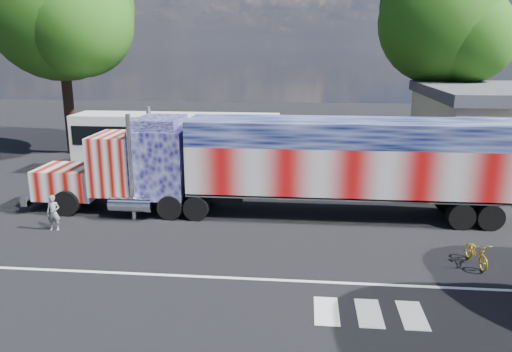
# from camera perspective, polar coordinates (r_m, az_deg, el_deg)

# --- Properties ---
(ground) EXTENTS (100.00, 100.00, 0.00)m
(ground) POSITION_cam_1_polar(r_m,az_deg,el_deg) (19.33, -0.88, -7.71)
(ground) COLOR black
(lane_markings) EXTENTS (30.00, 2.67, 0.01)m
(lane_markings) POSITION_cam_1_polar(r_m,az_deg,el_deg) (15.80, 3.85, -13.08)
(lane_markings) COLOR silver
(lane_markings) RESTS_ON ground
(semi_truck) EXTENTS (21.65, 3.42, 4.61)m
(semi_truck) POSITION_cam_1_polar(r_m,az_deg,el_deg) (21.97, 3.74, 1.52)
(semi_truck) COLOR black
(semi_truck) RESTS_ON ground
(coach_bus) EXTENTS (12.02, 2.80, 3.50)m
(coach_bus) POSITION_cam_1_polar(r_m,az_deg,el_deg) (29.83, -9.03, 3.75)
(coach_bus) COLOR silver
(coach_bus) RESTS_ON ground
(woman) EXTENTS (0.57, 0.40, 1.48)m
(woman) POSITION_cam_1_polar(r_m,az_deg,el_deg) (22.07, -22.16, -3.91)
(woman) COLOR slate
(woman) RESTS_ON ground
(bicycle) EXTENTS (0.79, 1.70, 0.86)m
(bicycle) POSITION_cam_1_polar(r_m,az_deg,el_deg) (19.00, 23.89, -8.04)
(bicycle) COLOR gold
(bicycle) RESTS_ON ground
(tree_ne_a) EXTENTS (8.25, 7.86, 12.79)m
(tree_ne_a) POSITION_cam_1_polar(r_m,az_deg,el_deg) (35.04, 20.59, 16.10)
(tree_ne_a) COLOR black
(tree_ne_a) RESTS_ON ground
(tree_nw_a) EXTENTS (10.21, 9.73, 14.74)m
(tree_nw_a) POSITION_cam_1_polar(r_m,az_deg,el_deg) (37.08, -21.35, 17.49)
(tree_nw_a) COLOR black
(tree_nw_a) RESTS_ON ground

